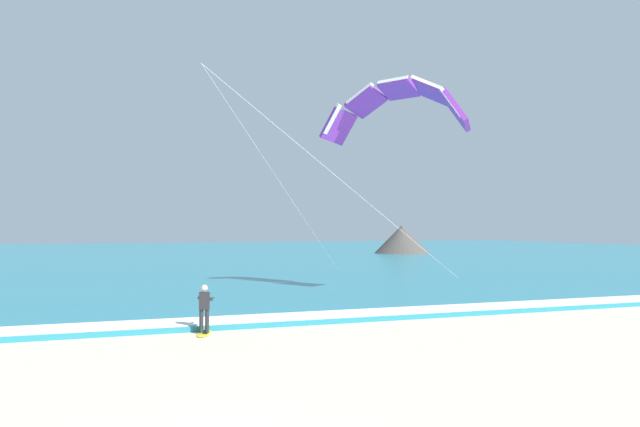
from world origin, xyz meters
TOP-DOWN VIEW (x-y plane):
  - sea at (0.00, 72.48)m, footprint 200.00×120.00m
  - surf_foam at (0.00, 13.48)m, footprint 200.00×1.78m
  - surfboard at (1.85, 12.03)m, footprint 0.84×1.47m
  - kitesurfer at (1.85, 12.05)m, footprint 0.63×0.62m
  - kite_primary at (12.92, 19.65)m, footprint 13.91×10.87m
  - headland_right at (35.36, 62.86)m, footprint 8.28×8.31m

SIDE VIEW (x-z plane):
  - surfboard at x=1.85m, z-range -0.02..0.07m
  - sea at x=0.00m, z-range 0.00..0.20m
  - surf_foam at x=0.00m, z-range 0.20..0.24m
  - kitesurfer at x=1.85m, z-range 0.10..1.79m
  - headland_right at x=35.36m, z-range -0.11..3.98m
  - kite_primary at x=12.92m, z-range 5.11..15.59m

